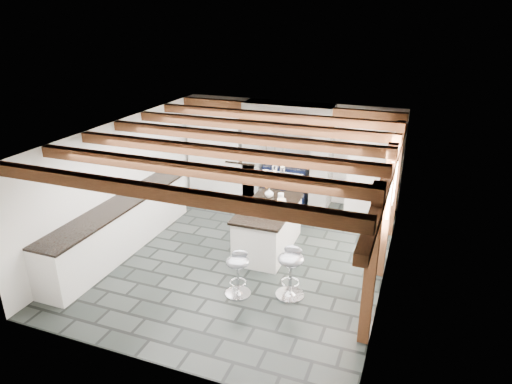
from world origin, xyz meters
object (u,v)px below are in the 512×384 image
at_px(bar_stool_near, 291,267).
at_px(bar_stool_far, 238,268).
at_px(range_cooker, 287,183).
at_px(kitchen_island, 268,227).

distance_m(bar_stool_near, bar_stool_far, 0.82).
bearing_deg(bar_stool_far, bar_stool_near, -4.58).
relative_size(range_cooker, bar_stool_far, 1.33).
height_order(range_cooker, bar_stool_far, range_cooker).
distance_m(range_cooker, kitchen_island, 2.34).
height_order(kitchen_island, bar_stool_far, kitchen_island).
xyz_separation_m(bar_stool_near, bar_stool_far, (-0.78, -0.25, -0.05)).
relative_size(kitchen_island, bar_stool_near, 2.07).
distance_m(kitchen_island, bar_stool_far, 1.57).
height_order(bar_stool_near, bar_stool_far, bar_stool_near).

